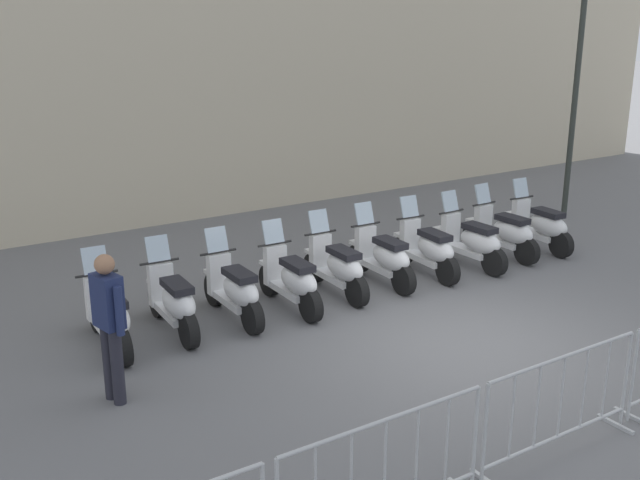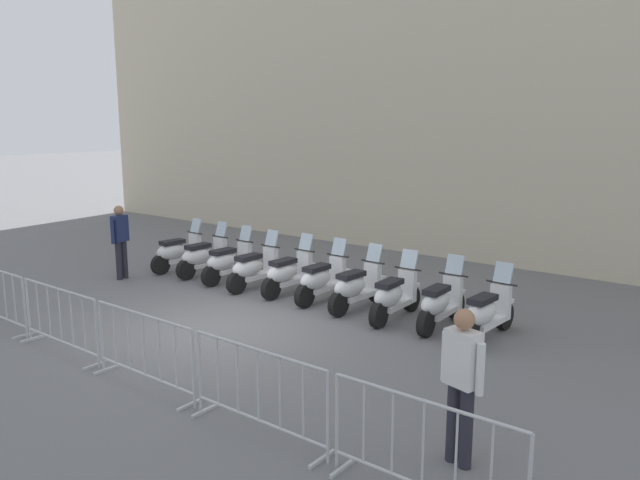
% 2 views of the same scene
% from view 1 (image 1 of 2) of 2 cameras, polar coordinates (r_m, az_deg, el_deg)
% --- Properties ---
extents(ground_plane, '(120.00, 120.00, 0.00)m').
position_cam_1_polar(ground_plane, '(10.20, 11.09, -7.70)').
color(ground_plane, slate).
extents(motorcycle_0, '(0.60, 1.72, 1.24)m').
position_cam_1_polar(motorcycle_0, '(10.03, -15.71, -5.64)').
color(motorcycle_0, black).
rests_on(motorcycle_0, ground).
extents(motorcycle_1, '(0.59, 1.72, 1.24)m').
position_cam_1_polar(motorcycle_1, '(10.33, -11.06, -4.65)').
color(motorcycle_1, black).
rests_on(motorcycle_1, ground).
extents(motorcycle_2, '(0.56, 1.73, 1.24)m').
position_cam_1_polar(motorcycle_2, '(10.62, -6.51, -3.83)').
color(motorcycle_2, black).
rests_on(motorcycle_2, ground).
extents(motorcycle_3, '(0.57, 1.73, 1.24)m').
position_cam_1_polar(motorcycle_3, '(10.95, -2.16, -3.08)').
color(motorcycle_3, black).
rests_on(motorcycle_3, ground).
extents(motorcycle_4, '(0.58, 1.73, 1.24)m').
position_cam_1_polar(motorcycle_4, '(11.49, 1.35, -2.10)').
color(motorcycle_4, black).
rests_on(motorcycle_4, ground).
extents(motorcycle_5, '(0.57, 1.73, 1.24)m').
position_cam_1_polar(motorcycle_5, '(12.00, 4.85, -1.34)').
color(motorcycle_5, black).
rests_on(motorcycle_5, ground).
extents(motorcycle_6, '(0.61, 1.72, 1.24)m').
position_cam_1_polar(motorcycle_6, '(12.50, 8.21, -0.70)').
color(motorcycle_6, black).
rests_on(motorcycle_6, ground).
extents(motorcycle_7, '(0.56, 1.72, 1.24)m').
position_cam_1_polar(motorcycle_7, '(13.03, 11.44, -0.14)').
color(motorcycle_7, black).
rests_on(motorcycle_7, ground).
extents(motorcycle_8, '(0.56, 1.72, 1.24)m').
position_cam_1_polar(motorcycle_8, '(13.71, 13.82, 0.55)').
color(motorcycle_8, black).
rests_on(motorcycle_8, ground).
extents(motorcycle_9, '(0.61, 1.72, 1.24)m').
position_cam_1_polar(motorcycle_9, '(14.32, 16.39, 1.04)').
color(motorcycle_9, black).
rests_on(motorcycle_9, ground).
extents(barrier_segment_1, '(2.06, 0.58, 1.07)m').
position_cam_1_polar(barrier_segment_1, '(6.49, 4.94, -17.47)').
color(barrier_segment_1, '#B2B5B7').
rests_on(barrier_segment_1, ground).
extents(barrier_segment_2, '(2.06, 0.58, 1.07)m').
position_cam_1_polar(barrier_segment_2, '(7.82, 17.80, -11.90)').
color(barrier_segment_2, '#B2B5B7').
rests_on(barrier_segment_2, ground).
extents(street_lamp, '(0.36, 0.36, 5.82)m').
position_cam_1_polar(street_lamp, '(16.51, 19.15, 13.58)').
color(street_lamp, '#2D332D').
rests_on(street_lamp, ground).
extents(officer_mid_plaza, '(0.27, 0.55, 1.73)m').
position_cam_1_polar(officer_mid_plaza, '(8.53, -15.73, -5.86)').
color(officer_mid_plaza, '#23232D').
rests_on(officer_mid_plaza, ground).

